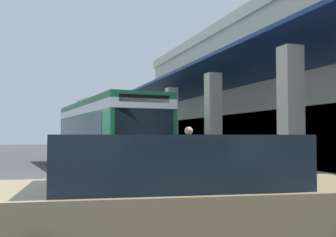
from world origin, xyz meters
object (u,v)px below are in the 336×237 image
object	(u,v)px
parked_sedan_tan	(186,201)
transit_bus	(105,128)
pedestrian	(189,154)
potted_palm	(155,145)

from	to	relation	value
parked_sedan_tan	transit_bus	bearing A→B (deg)	173.77
transit_bus	pedestrian	xyz separation A→B (m)	(9.25, 0.76, -0.88)
transit_bus	potted_palm	bearing A→B (deg)	143.77
parked_sedan_tan	pedestrian	world-z (taller)	pedestrian
pedestrian	potted_palm	distance (m)	15.27
transit_bus	pedestrian	bearing A→B (deg)	4.73
transit_bus	parked_sedan_tan	world-z (taller)	transit_bus
transit_bus	potted_palm	world-z (taller)	transit_bus
transit_bus	parked_sedan_tan	bearing A→B (deg)	-6.23
parked_sedan_tan	potted_palm	distance (m)	21.98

